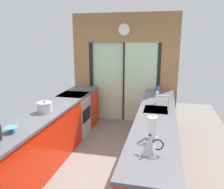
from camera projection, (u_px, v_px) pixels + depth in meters
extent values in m
cube|color=slate|center=(107.00, 152.00, 4.38)|extent=(5.04, 7.60, 0.02)
cube|color=olive|center=(125.00, 28.00, 5.51)|extent=(2.64, 0.08, 0.70)
cube|color=#B2D1AD|center=(108.00, 82.00, 5.95)|extent=(0.80, 0.02, 2.00)
cube|color=#B2D1AD|center=(140.00, 83.00, 5.72)|extent=(0.80, 0.02, 2.00)
cube|color=black|center=(92.00, 81.00, 6.02)|extent=(0.08, 0.10, 2.00)
cube|color=black|center=(158.00, 84.00, 5.65)|extent=(0.08, 0.10, 2.00)
cube|color=black|center=(124.00, 83.00, 5.84)|extent=(0.04, 0.10, 2.00)
cube|color=olive|center=(83.00, 81.00, 6.08)|extent=(0.42, 0.08, 2.00)
cube|color=olive|center=(169.00, 85.00, 5.59)|extent=(0.42, 0.08, 2.00)
cylinder|color=white|center=(124.00, 30.00, 5.47)|extent=(0.26, 0.03, 0.26)
torus|color=beige|center=(124.00, 30.00, 5.47)|extent=(0.28, 0.02, 0.28)
cube|color=red|center=(36.00, 147.00, 3.59)|extent=(0.58, 2.55, 0.88)
cube|color=red|center=(84.00, 107.00, 5.67)|extent=(0.58, 0.65, 0.88)
cube|color=#4C4C51|center=(53.00, 108.00, 4.07)|extent=(0.62, 3.80, 0.04)
cube|color=red|center=(155.00, 142.00, 3.78)|extent=(0.58, 3.80, 0.88)
cube|color=#4C4C51|center=(156.00, 115.00, 3.67)|extent=(0.62, 3.80, 0.04)
cube|color=#B7BABC|center=(156.00, 111.00, 3.92)|extent=(0.40, 0.48, 0.05)
cylinder|color=#B7BABC|center=(168.00, 103.00, 3.84)|extent=(0.02, 0.02, 0.25)
cylinder|color=#B7BABC|center=(163.00, 96.00, 3.83)|extent=(0.18, 0.02, 0.02)
cube|color=#B7BABC|center=(74.00, 115.00, 5.08)|extent=(0.58, 0.60, 0.88)
cube|color=black|center=(87.00, 114.00, 5.01)|extent=(0.01, 0.48, 0.28)
cube|color=black|center=(73.00, 95.00, 4.97)|extent=(0.58, 0.60, 0.03)
cylinder|color=#B7BABC|center=(84.00, 103.00, 4.76)|extent=(0.02, 0.04, 0.04)
cylinder|color=#B7BABC|center=(86.00, 100.00, 4.93)|extent=(0.02, 0.04, 0.04)
cylinder|color=#B7BABC|center=(89.00, 98.00, 5.10)|extent=(0.02, 0.04, 0.04)
cylinder|color=teal|center=(12.00, 132.00, 2.96)|extent=(0.08, 0.08, 0.01)
cone|color=teal|center=(11.00, 129.00, 2.95)|extent=(0.17, 0.17, 0.06)
cylinder|color=#B7BABC|center=(45.00, 107.00, 3.76)|extent=(0.24, 0.24, 0.15)
cylinder|color=#B7BABC|center=(44.00, 103.00, 3.74)|extent=(0.24, 0.24, 0.01)
sphere|color=black|center=(44.00, 102.00, 3.73)|extent=(0.03, 0.03, 0.03)
cone|color=#B7BABC|center=(150.00, 145.00, 2.40)|extent=(0.17, 0.17, 0.20)
sphere|color=black|center=(150.00, 135.00, 2.37)|extent=(0.03, 0.03, 0.03)
cylinder|color=#B7BABC|center=(142.00, 143.00, 2.41)|extent=(0.08, 0.02, 0.07)
torus|color=black|center=(158.00, 145.00, 2.38)|extent=(0.12, 0.01, 0.12)
cylinder|color=silver|center=(157.00, 98.00, 4.25)|extent=(0.06, 0.06, 0.22)
cylinder|color=silver|center=(157.00, 91.00, 4.22)|extent=(0.03, 0.03, 0.04)
cylinder|color=black|center=(157.00, 90.00, 4.21)|extent=(0.03, 0.03, 0.01)
cylinder|color=#286BB7|center=(158.00, 92.00, 4.78)|extent=(0.06, 0.06, 0.19)
cylinder|color=#286BB7|center=(158.00, 86.00, 4.75)|extent=(0.03, 0.03, 0.04)
cylinder|color=black|center=(158.00, 85.00, 4.74)|extent=(0.03, 0.03, 0.01)
cylinder|color=#B7BABC|center=(152.00, 137.00, 2.80)|extent=(0.13, 0.13, 0.01)
cylinder|color=white|center=(152.00, 127.00, 2.77)|extent=(0.12, 0.12, 0.26)
sphere|color=#B7BABC|center=(153.00, 116.00, 2.73)|extent=(0.03, 0.03, 0.03)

